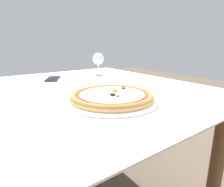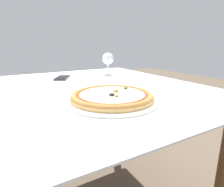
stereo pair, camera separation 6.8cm
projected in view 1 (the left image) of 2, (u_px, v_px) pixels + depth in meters
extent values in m
cube|color=brown|center=(42.00, 100.00, 0.79)|extent=(1.36, 1.06, 0.04)
cube|color=white|center=(41.00, 95.00, 0.79)|extent=(1.46, 1.16, 0.01)
cylinder|color=brown|center=(215.00, 177.00, 0.87)|extent=(0.06, 0.06, 0.71)
cylinder|color=brown|center=(104.00, 116.00, 1.60)|extent=(0.06, 0.06, 0.71)
cylinder|color=white|center=(112.00, 100.00, 0.69)|extent=(0.34, 0.34, 0.01)
cylinder|color=#E0B26B|center=(112.00, 97.00, 0.68)|extent=(0.30, 0.30, 0.01)
torus|color=#B27538|center=(112.00, 96.00, 0.68)|extent=(0.30, 0.30, 0.02)
cylinder|color=#BC381E|center=(112.00, 95.00, 0.68)|extent=(0.26, 0.26, 0.00)
cylinder|color=beige|center=(112.00, 94.00, 0.68)|extent=(0.24, 0.24, 0.00)
ellipsoid|color=#4C7A33|center=(118.00, 96.00, 0.64)|extent=(0.01, 0.01, 0.01)
ellipsoid|color=#2D2319|center=(113.00, 94.00, 0.65)|extent=(0.02, 0.02, 0.01)
ellipsoid|color=#425123|center=(124.00, 88.00, 0.75)|extent=(0.02, 0.02, 0.01)
ellipsoid|color=#BC9342|center=(115.00, 90.00, 0.71)|extent=(0.02, 0.02, 0.01)
cylinder|color=silver|center=(99.00, 74.00, 1.28)|extent=(0.06, 0.06, 0.00)
cylinder|color=silver|center=(99.00, 69.00, 1.27)|extent=(0.01, 0.01, 0.07)
sphere|color=silver|center=(98.00, 59.00, 1.25)|extent=(0.08, 0.08, 0.08)
cube|color=#232328|center=(53.00, 79.00, 1.10)|extent=(0.13, 0.16, 0.01)
cube|color=black|center=(53.00, 78.00, 1.10)|extent=(0.12, 0.14, 0.00)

